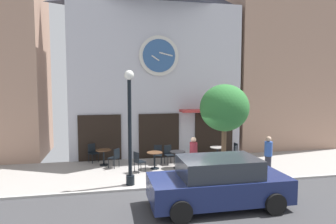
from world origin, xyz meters
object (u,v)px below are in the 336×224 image
Objects in this scene: cafe_table_center_left at (178,156)px; cafe_chair_corner at (234,154)px; cafe_chair_near_tree at (169,153)px; pedestrian_blue at (268,156)px; cafe_table_leftmost at (217,151)px; parked_car_navy at (218,183)px; cafe_chair_mid_row at (138,160)px; cafe_chair_facing_wall at (93,151)px; street_tree at (224,108)px; cafe_chair_near_lamp at (158,153)px; cafe_table_rightmost at (155,157)px; cafe_chair_left_end at (115,156)px; pedestrian_maroon at (193,157)px; cafe_table_near_door at (104,154)px; street_lamp at (130,127)px; cafe_chair_by_entrance at (234,151)px.

cafe_table_center_left is 2.75m from cafe_chair_corner.
pedestrian_blue reaches higher than cafe_chair_near_tree.
parked_car_navy reaches higher than cafe_table_leftmost.
cafe_chair_mid_row is at bearing 116.28° from parked_car_navy.
cafe_chair_corner is 0.21× the size of parked_car_navy.
cafe_table_leftmost is 0.82× the size of cafe_chair_facing_wall.
street_tree is 4.24× the size of cafe_chair_near_lamp.
cafe_table_rightmost is 0.85× the size of cafe_chair_left_end.
cafe_chair_mid_row is at bearing -47.41° from cafe_chair_facing_wall.
pedestrian_maroon and pedestrian_blue have the same top height.
parked_car_navy reaches higher than cafe_chair_left_end.
cafe_chair_mid_row is at bearing -152.92° from cafe_table_rightmost.
parked_car_navy is (3.54, -5.68, 0.23)m from cafe_table_near_door.
cafe_table_near_door is 0.17× the size of parked_car_navy.
street_lamp is 4.81× the size of cafe_chair_facing_wall.
cafe_chair_left_end is at bearing 153.54° from street_tree.
cafe_table_rightmost is 0.85× the size of cafe_chair_facing_wall.
cafe_table_near_door is at bearing 143.96° from pedestrian_maroon.
pedestrian_maroon is (-2.72, -2.13, 0.33)m from cafe_chair_by_entrance.
street_tree is at bearing -26.46° from cafe_chair_left_end.
cafe_chair_near_tree is (-3.30, 0.09, 0.00)m from cafe_chair_by_entrance.
cafe_chair_near_lamp is at bearing -6.59° from cafe_table_near_door.
cafe_chair_left_end and cafe_chair_facing_wall have the same top height.
pedestrian_blue reaches higher than cafe_table_leftmost.
street_lamp is at bearing -71.85° from cafe_table_near_door.
cafe_table_rightmost is at bearing -169.13° from cafe_table_leftmost.
pedestrian_blue is (6.70, -3.12, 0.33)m from cafe_table_near_door.
cafe_chair_facing_wall is at bearing 154.30° from cafe_table_center_left.
cafe_chair_corner is at bearing 21.10° from street_lamp.
cafe_chair_corner and cafe_chair_near_tree have the same top height.
cafe_table_rightmost is 0.85m from cafe_chair_near_lamp.
cafe_chair_mid_row is 1.00× the size of cafe_chair_facing_wall.
cafe_table_rightmost is 4.13m from cafe_chair_by_entrance.
cafe_table_center_left is at bearing 134.48° from street_tree.
cafe_table_near_door is 0.96× the size of cafe_table_center_left.
street_tree is 3.77m from cafe_chair_near_tree.
pedestrian_blue is at bearing -17.24° from cafe_chair_mid_row.
cafe_table_center_left is 0.18× the size of parked_car_navy.
cafe_chair_by_entrance reaches higher than cafe_table_rightmost.
cafe_chair_near_lamp is at bearing 133.47° from street_tree.
cafe_chair_facing_wall and cafe_chair_near_tree have the same top height.
street_tree is 4.24× the size of cafe_chair_facing_wall.
cafe_chair_left_end and cafe_chair_near_tree have the same top height.
cafe_chair_near_lamp reaches higher than cafe_table_rightmost.
street_lamp reaches higher than cafe_table_center_left.
street_tree is at bearing -29.54° from cafe_table_near_door.
pedestrian_blue is at bearing -36.46° from cafe_chair_near_tree.
cafe_table_rightmost is 2.09m from pedestrian_maroon.
cafe_table_center_left is (-1.58, 1.61, -2.29)m from street_tree.
cafe_chair_corner reaches higher than cafe_table_near_door.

